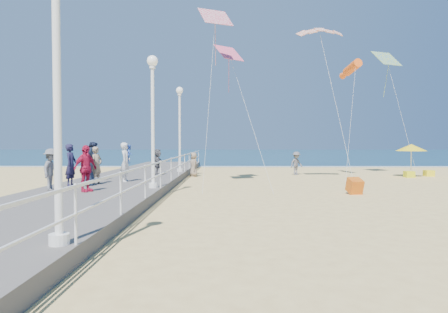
{
  "coord_description": "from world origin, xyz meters",
  "views": [
    {
      "loc": [
        -2.33,
        -16.05,
        2.23
      ],
      "look_at": [
        -2.5,
        2.0,
        1.6
      ],
      "focal_mm": 32.0,
      "sensor_mm": 36.0,
      "label": 1
    }
  ],
  "objects_px": {
    "spectator_7": "(94,161)",
    "spectator_6": "(97,165)",
    "beach_walker_c": "(194,165)",
    "spectator_3": "(85,168)",
    "toddler_held": "(129,154)",
    "spectator_4": "(88,166)",
    "woman_holding_toddler": "(126,162)",
    "spectator_2": "(51,169)",
    "spectator_5": "(158,162)",
    "beach_walker_a": "(296,163)",
    "lamp_post_far": "(180,120)",
    "beach_umbrella": "(411,148)",
    "beach_chair_left": "(409,174)",
    "beach_chair_right": "(429,173)",
    "box_kite": "(355,187)",
    "lamp_post_near": "(57,61)",
    "lamp_post_mid": "(153,107)",
    "spectator_0": "(71,165)"
  },
  "relations": [
    {
      "from": "spectator_6",
      "to": "beach_walker_c",
      "type": "relative_size",
      "value": 1.04
    },
    {
      "from": "toddler_held",
      "to": "beach_chair_right",
      "type": "height_order",
      "value": "toddler_held"
    },
    {
      "from": "beach_umbrella",
      "to": "beach_chair_left",
      "type": "xyz_separation_m",
      "value": [
        -0.27,
        -0.34,
        -1.71
      ]
    },
    {
      "from": "toddler_held",
      "to": "spectator_4",
      "type": "relative_size",
      "value": 0.54
    },
    {
      "from": "lamp_post_mid",
      "to": "spectator_0",
      "type": "xyz_separation_m",
      "value": [
        -3.59,
        0.65,
        -2.37
      ]
    },
    {
      "from": "spectator_2",
      "to": "spectator_3",
      "type": "height_order",
      "value": "spectator_3"
    },
    {
      "from": "toddler_held",
      "to": "spectator_0",
      "type": "xyz_separation_m",
      "value": [
        -1.98,
        -2.02,
        -0.4
      ]
    },
    {
      "from": "spectator_3",
      "to": "spectator_6",
      "type": "relative_size",
      "value": 1.05
    },
    {
      "from": "beach_walker_c",
      "to": "beach_chair_left",
      "type": "relative_size",
      "value": 2.88
    },
    {
      "from": "beach_walker_c",
      "to": "toddler_held",
      "type": "bearing_deg",
      "value": -35.68
    },
    {
      "from": "beach_chair_right",
      "to": "woman_holding_toddler",
      "type": "bearing_deg",
      "value": -156.46
    },
    {
      "from": "spectator_2",
      "to": "beach_walker_c",
      "type": "bearing_deg",
      "value": -21.21
    },
    {
      "from": "spectator_7",
      "to": "beach_walker_c",
      "type": "bearing_deg",
      "value": -46.22
    },
    {
      "from": "spectator_2",
      "to": "spectator_4",
      "type": "distance_m",
      "value": 1.89
    },
    {
      "from": "box_kite",
      "to": "beach_chair_left",
      "type": "height_order",
      "value": "box_kite"
    },
    {
      "from": "lamp_post_near",
      "to": "beach_chair_right",
      "type": "xyz_separation_m",
      "value": [
        16.34,
        19.4,
        -3.46
      ]
    },
    {
      "from": "spectator_0",
      "to": "spectator_3",
      "type": "distance_m",
      "value": 2.38
    },
    {
      "from": "lamp_post_near",
      "to": "beach_chair_left",
      "type": "xyz_separation_m",
      "value": [
        14.64,
        18.52,
        -3.46
      ]
    },
    {
      "from": "spectator_7",
      "to": "spectator_3",
      "type": "bearing_deg",
      "value": -179.94
    },
    {
      "from": "spectator_5",
      "to": "beach_chair_left",
      "type": "distance_m",
      "value": 15.92
    },
    {
      "from": "lamp_post_near",
      "to": "beach_walker_c",
      "type": "height_order",
      "value": "lamp_post_near"
    },
    {
      "from": "beach_walker_c",
      "to": "spectator_3",
      "type": "bearing_deg",
      "value": -32.62
    },
    {
      "from": "lamp_post_mid",
      "to": "spectator_6",
      "type": "xyz_separation_m",
      "value": [
        -2.79,
        1.53,
        -2.44
      ]
    },
    {
      "from": "beach_umbrella",
      "to": "lamp_post_near",
      "type": "bearing_deg",
      "value": -128.33
    },
    {
      "from": "beach_walker_c",
      "to": "beach_umbrella",
      "type": "bearing_deg",
      "value": 71.94
    },
    {
      "from": "spectator_4",
      "to": "beach_umbrella",
      "type": "distance_m",
      "value": 19.99
    },
    {
      "from": "spectator_0",
      "to": "spectator_3",
      "type": "xyz_separation_m",
      "value": [
        1.33,
        -1.98,
        -0.02
      ]
    },
    {
      "from": "spectator_2",
      "to": "spectator_6",
      "type": "relative_size",
      "value": 0.97
    },
    {
      "from": "spectator_4",
      "to": "box_kite",
      "type": "height_order",
      "value": "spectator_4"
    },
    {
      "from": "spectator_7",
      "to": "toddler_held",
      "type": "bearing_deg",
      "value": -117.4
    },
    {
      "from": "lamp_post_far",
      "to": "spectator_5",
      "type": "xyz_separation_m",
      "value": [
        -0.99,
        -2.38,
        -2.53
      ]
    },
    {
      "from": "spectator_0",
      "to": "spectator_4",
      "type": "distance_m",
      "value": 0.69
    },
    {
      "from": "spectator_2",
      "to": "box_kite",
      "type": "bearing_deg",
      "value": -79.34
    },
    {
      "from": "spectator_6",
      "to": "beach_walker_c",
      "type": "distance_m",
      "value": 9.2
    },
    {
      "from": "beach_walker_a",
      "to": "beach_chair_left",
      "type": "bearing_deg",
      "value": -50.59
    },
    {
      "from": "spectator_4",
      "to": "spectator_6",
      "type": "xyz_separation_m",
      "value": [
        0.14,
        0.68,
        0.0
      ]
    },
    {
      "from": "lamp_post_mid",
      "to": "spectator_2",
      "type": "relative_size",
      "value": 3.32
    },
    {
      "from": "spectator_7",
      "to": "spectator_6",
      "type": "bearing_deg",
      "value": -172.3
    },
    {
      "from": "lamp_post_mid",
      "to": "beach_umbrella",
      "type": "xyz_separation_m",
      "value": [
        14.9,
        9.85,
        -1.75
      ]
    },
    {
      "from": "spectator_7",
      "to": "beach_walker_a",
      "type": "distance_m",
      "value": 13.99
    },
    {
      "from": "woman_holding_toddler",
      "to": "toddler_held",
      "type": "xyz_separation_m",
      "value": [
        0.15,
        0.15,
        0.37
      ]
    },
    {
      "from": "spectator_5",
      "to": "beach_walker_a",
      "type": "relative_size",
      "value": 0.91
    },
    {
      "from": "spectator_3",
      "to": "spectator_4",
      "type": "xyz_separation_m",
      "value": [
        -0.67,
        2.18,
        -0.05
      ]
    },
    {
      "from": "spectator_0",
      "to": "spectator_2",
      "type": "distance_m",
      "value": 1.51
    },
    {
      "from": "lamp_post_far",
      "to": "beach_umbrella",
      "type": "xyz_separation_m",
      "value": [
        14.9,
        0.85,
        -1.75
      ]
    },
    {
      "from": "lamp_post_near",
      "to": "spectator_2",
      "type": "xyz_separation_m",
      "value": [
        -3.75,
        8.15,
        -2.46
      ]
    },
    {
      "from": "spectator_4",
      "to": "box_kite",
      "type": "relative_size",
      "value": 2.73
    },
    {
      "from": "lamp_post_far",
      "to": "spectator_5",
      "type": "bearing_deg",
      "value": -112.54
    },
    {
      "from": "lamp_post_near",
      "to": "spectator_6",
      "type": "bearing_deg",
      "value": 104.86
    },
    {
      "from": "lamp_post_far",
      "to": "beach_chair_right",
      "type": "height_order",
      "value": "lamp_post_far"
    }
  ]
}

